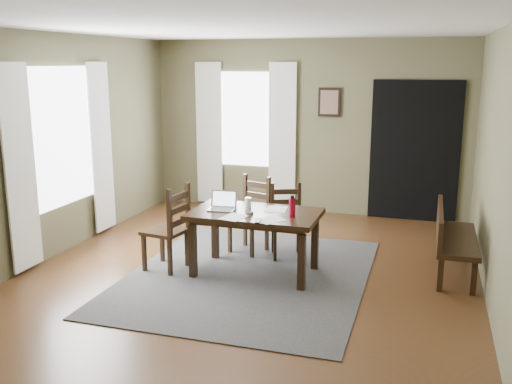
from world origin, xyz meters
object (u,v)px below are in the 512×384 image
(chair_end, at_px, (169,229))
(bench, at_px, (451,235))
(chair_back_left, at_px, (251,216))
(dining_table, at_px, (255,219))
(chair_back_right, at_px, (287,222))
(water_bottle, at_px, (292,207))
(laptop, at_px, (223,205))

(chair_end, bearing_deg, bench, 114.00)
(chair_end, height_order, chair_back_left, chair_end)
(dining_table, xyz_separation_m, chair_back_left, (-0.29, 0.74, -0.17))
(chair_back_left, relative_size, bench, 0.70)
(bench, bearing_deg, chair_back_right, 89.01)
(dining_table, xyz_separation_m, bench, (2.10, 0.65, -0.18))
(bench, bearing_deg, chair_back_left, 87.87)
(bench, relative_size, water_bottle, 5.60)
(dining_table, relative_size, chair_back_right, 1.61)
(chair_back_right, distance_m, bench, 1.91)
(bench, relative_size, laptop, 4.22)
(bench, bearing_deg, laptop, 104.48)
(chair_back_left, xyz_separation_m, chair_back_right, (0.48, -0.06, -0.03))
(chair_end, distance_m, water_bottle, 1.46)
(chair_back_left, bearing_deg, chair_back_right, 10.20)
(chair_back_right, bearing_deg, dining_table, -125.53)
(chair_back_left, bearing_deg, water_bottle, -31.92)
(dining_table, height_order, chair_back_right, chair_back_right)
(laptop, bearing_deg, chair_back_left, 76.68)
(bench, bearing_deg, dining_table, 107.26)
(dining_table, height_order, bench, bench)
(dining_table, height_order, water_bottle, water_bottle)
(dining_table, xyz_separation_m, chair_end, (-0.97, -0.18, -0.15))
(dining_table, relative_size, water_bottle, 5.95)
(water_bottle, bearing_deg, bench, 24.19)
(chair_back_right, bearing_deg, laptop, -150.40)
(laptop, bearing_deg, chair_end, -168.00)
(dining_table, height_order, chair_back_left, chair_back_left)
(dining_table, distance_m, chair_end, 1.00)
(chair_back_left, height_order, chair_back_right, chair_back_left)
(dining_table, distance_m, bench, 2.20)
(chair_back_left, height_order, water_bottle, water_bottle)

